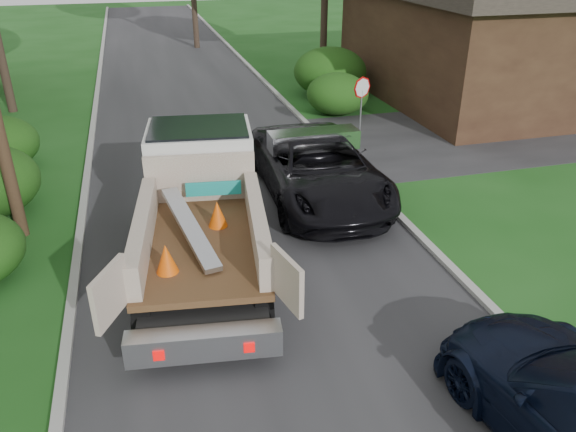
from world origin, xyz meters
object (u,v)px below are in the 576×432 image
(stop_sign, at_px, (362,97))
(flatbed_truck, at_px, (201,194))
(house_right, at_px, (485,26))
(black_pickup, at_px, (318,168))

(stop_sign, bearing_deg, flatbed_truck, -137.08)
(house_right, bearing_deg, stop_sign, -147.34)
(stop_sign, bearing_deg, house_right, 32.66)
(flatbed_truck, relative_size, black_pickup, 1.13)
(stop_sign, distance_m, flatbed_truck, 8.66)
(house_right, relative_size, black_pickup, 1.99)
(flatbed_truck, distance_m, black_pickup, 4.15)
(flatbed_truck, xyz_separation_m, black_pickup, (3.53, 2.11, -0.54))
(house_right, height_order, black_pickup, house_right)
(stop_sign, relative_size, black_pickup, 0.38)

